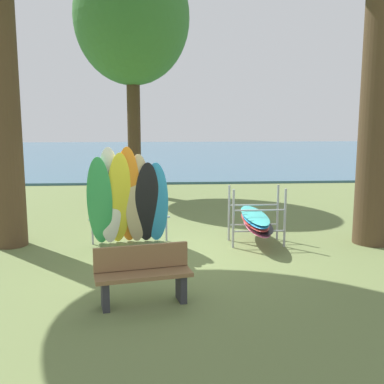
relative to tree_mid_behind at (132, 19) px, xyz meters
name	(u,v)px	position (x,y,z in m)	size (l,w,h in m)	color
ground_plane	(175,256)	(1.21, -7.82, -6.13)	(80.00, 80.00, 0.00)	olive
lake_water	(164,153)	(1.21, 20.34, -6.08)	(80.00, 36.00, 0.10)	#38607A
tree_mid_behind	(132,19)	(0.00, 0.00, 0.00)	(4.00, 4.00, 8.48)	#42301E
leaning_board_pile	(127,200)	(0.23, -7.02, -5.13)	(1.77, 1.04, 2.17)	#339E56
board_storage_rack	(256,220)	(2.99, -6.98, -5.60)	(1.15, 2.12, 1.25)	#9EA0A5
park_bench	(143,274)	(0.67, -10.08, -5.67)	(1.45, 0.69, 0.85)	#2D2D33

